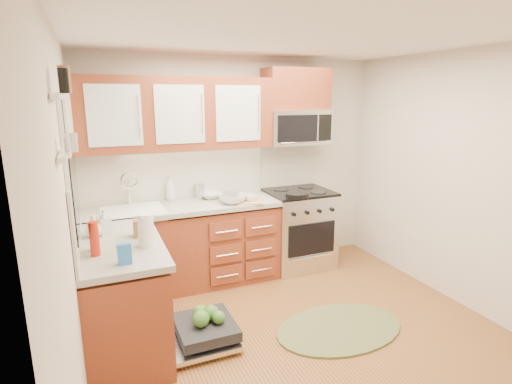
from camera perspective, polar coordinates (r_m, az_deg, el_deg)
name	(u,v)px	position (r m, az deg, el deg)	size (l,w,h in m)	color
floor	(307,339)	(3.71, 7.29, -20.15)	(3.50, 3.50, 0.00)	brown
ceiling	(317,33)	(3.13, 8.75, 21.59)	(3.50, 3.50, 0.00)	white
wall_back	(237,166)	(4.75, -2.79, 3.76)	(3.50, 0.04, 2.50)	beige
wall_left	(70,227)	(2.78, -25.01, -4.54)	(0.04, 3.50, 2.50)	beige
wall_right	(470,182)	(4.34, 28.30, 1.23)	(0.04, 3.50, 2.50)	beige
base_cabinet_back	(185,248)	(4.50, -10.13, -7.91)	(2.05, 0.60, 0.85)	brown
base_cabinet_left	(123,299)	(3.58, -18.46, -14.29)	(0.60, 1.25, 0.85)	brown
countertop_back	(183,207)	(4.34, -10.36, -2.11)	(2.07, 0.64, 0.05)	#A39F95
countertop_left	(120,245)	(3.39, -18.89, -7.12)	(0.64, 1.27, 0.05)	#A39F95
backsplash_back	(176,174)	(4.56, -11.33, 2.58)	(2.05, 0.02, 0.57)	#B4B2A1
backsplash_left	(75,211)	(3.30, -24.40, -2.52)	(0.02, 1.25, 0.57)	#B4B2A1
upper_cabinets	(176,114)	(4.33, -11.30, 10.89)	(2.05, 0.35, 0.75)	brown
cabinet_over_mw	(296,89)	(4.80, 5.73, 14.41)	(0.76, 0.35, 0.47)	brown
range	(298,229)	(4.93, 6.08, -5.23)	(0.76, 0.64, 0.95)	silver
microwave	(296,127)	(4.79, 5.75, 9.21)	(0.76, 0.38, 0.40)	silver
sink	(133,222)	(4.28, -17.13, -4.13)	(0.62, 0.50, 0.26)	white
dishwasher	(201,333)	(3.62, -7.85, -19.28)	(0.70, 0.60, 0.20)	silver
window	(70,167)	(3.20, -25.00, 3.23)	(0.03, 1.05, 1.05)	white
window_blind	(69,121)	(3.17, -25.14, 9.15)	(0.02, 0.96, 0.40)	white
shelf_upper	(57,96)	(2.31, -26.53, 12.12)	(0.04, 0.40, 0.03)	white
shelf_lower	(64,155)	(2.33, -25.76, 4.77)	(0.04, 0.40, 0.03)	white
rug	(340,328)	(3.89, 11.85, -18.51)	(1.21, 0.78, 0.02)	#586037
skillet	(297,195)	(4.51, 5.88, -0.41)	(0.26, 0.26, 0.05)	black
stock_pot	(231,198)	(4.35, -3.64, -0.80)	(0.18, 0.18, 0.11)	silver
cutting_board	(250,202)	(4.32, -0.90, -1.49)	(0.27, 0.17, 0.02)	tan
canister	(200,191)	(4.57, -8.00, 0.17)	(0.11, 0.11, 0.17)	silver
paper_towel_roll	(146,230)	(3.18, -15.44, -5.26)	(0.12, 0.12, 0.26)	white
mustard_bottle	(94,237)	(3.22, -22.10, -5.97)	(0.07, 0.07, 0.21)	gold
red_bottle	(94,239)	(3.11, -22.10, -6.22)	(0.07, 0.07, 0.26)	red
wooden_box	(142,228)	(3.44, -15.94, -4.90)	(0.14, 0.10, 0.14)	brown
blue_carton	(124,254)	(2.91, -18.28, -8.36)	(0.09, 0.06, 0.15)	blue
bowl_a	(211,195)	(4.56, -6.41, -0.46)	(0.27, 0.27, 0.07)	#999999
bowl_b	(233,199)	(4.32, -3.36, -1.00)	(0.30, 0.30, 0.09)	#999999
cup	(251,198)	(4.35, -0.74, -0.83)	(0.13, 0.13, 0.10)	#999999
soap_bottle_a	(170,188)	(4.52, -12.13, 0.60)	(0.11, 0.11, 0.28)	#999999
soap_bottle_b	(104,222)	(3.57, -20.95, -4.03)	(0.10, 0.10, 0.21)	#999999
soap_bottle_c	(94,226)	(3.54, -22.18, -4.49)	(0.14, 0.14, 0.19)	#999999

